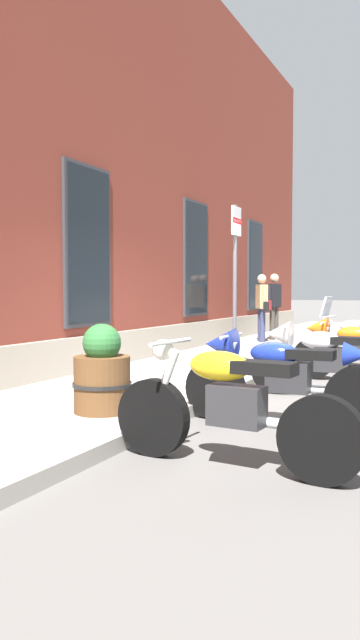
{
  "coord_description": "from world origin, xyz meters",
  "views": [
    {
      "loc": [
        -7.52,
        -2.61,
        1.42
      ],
      "look_at": [
        -0.36,
        0.84,
        1.0
      ],
      "focal_mm": 32.38,
      "sensor_mm": 36.0,
      "label": 1
    }
  ],
  "objects_px": {
    "pedestrian_dark_jacket": "(274,303)",
    "motorcycle_blue_sport": "(276,373)",
    "motorcycle_yellow_naked": "(229,407)",
    "motorcycle_orange_sport": "(355,347)",
    "motorcycle_white_sport": "(322,356)",
    "pedestrian_tan_coat": "(262,304)",
    "parking_sign": "(235,265)",
    "barrel_planter": "(102,375)"
  },
  "relations": [
    {
      "from": "motorcycle_blue_sport",
      "to": "parking_sign",
      "type": "height_order",
      "value": "parking_sign"
    },
    {
      "from": "motorcycle_white_sport",
      "to": "motorcycle_blue_sport",
      "type": "bearing_deg",
      "value": 176.7
    },
    {
      "from": "pedestrian_dark_jacket",
      "to": "motorcycle_white_sport",
      "type": "bearing_deg",
      "value": -158.47
    },
    {
      "from": "pedestrian_tan_coat",
      "to": "parking_sign",
      "type": "height_order",
      "value": "parking_sign"
    },
    {
      "from": "pedestrian_tan_coat",
      "to": "parking_sign",
      "type": "bearing_deg",
      "value": -166.93
    },
    {
      "from": "motorcycle_orange_sport",
      "to": "pedestrian_dark_jacket",
      "type": "distance_m",
      "value": 5.87
    },
    {
      "from": "motorcycle_blue_sport",
      "to": "motorcycle_white_sport",
      "type": "distance_m",
      "value": 1.8
    },
    {
      "from": "pedestrian_dark_jacket",
      "to": "barrel_planter",
      "type": "distance_m",
      "value": 9.3
    },
    {
      "from": "pedestrian_tan_coat",
      "to": "barrel_planter",
      "type": "height_order",
      "value": "pedestrian_tan_coat"
    },
    {
      "from": "parking_sign",
      "to": "pedestrian_tan_coat",
      "type": "bearing_deg",
      "value": 13.07
    },
    {
      "from": "motorcycle_blue_sport",
      "to": "parking_sign",
      "type": "bearing_deg",
      "value": 28.44
    },
    {
      "from": "motorcycle_white_sport",
      "to": "pedestrian_tan_coat",
      "type": "bearing_deg",
      "value": 24.68
    },
    {
      "from": "motorcycle_yellow_naked",
      "to": "motorcycle_orange_sport",
      "type": "height_order",
      "value": "motorcycle_yellow_naked"
    },
    {
      "from": "motorcycle_yellow_naked",
      "to": "motorcycle_blue_sport",
      "type": "height_order",
      "value": "motorcycle_yellow_naked"
    },
    {
      "from": "parking_sign",
      "to": "motorcycle_blue_sport",
      "type": "bearing_deg",
      "value": -151.56
    },
    {
      "from": "pedestrian_dark_jacket",
      "to": "barrel_planter",
      "type": "bearing_deg",
      "value": -174.5
    },
    {
      "from": "pedestrian_dark_jacket",
      "to": "motorcycle_blue_sport",
      "type": "bearing_deg",
      "value": -163.41
    },
    {
      "from": "pedestrian_tan_coat",
      "to": "motorcycle_yellow_naked",
      "type": "bearing_deg",
      "value": -163.87
    },
    {
      "from": "motorcycle_yellow_naked",
      "to": "parking_sign",
      "type": "relative_size",
      "value": 0.82
    },
    {
      "from": "pedestrian_dark_jacket",
      "to": "parking_sign",
      "type": "bearing_deg",
      "value": -169.44
    },
    {
      "from": "motorcycle_yellow_naked",
      "to": "pedestrian_dark_jacket",
      "type": "xyz_separation_m",
      "value": [
        10.01,
        2.59,
        0.59
      ]
    },
    {
      "from": "motorcycle_yellow_naked",
      "to": "parking_sign",
      "type": "height_order",
      "value": "parking_sign"
    },
    {
      "from": "motorcycle_blue_sport",
      "to": "pedestrian_tan_coat",
      "type": "height_order",
      "value": "pedestrian_tan_coat"
    },
    {
      "from": "motorcycle_blue_sport",
      "to": "barrel_planter",
      "type": "xyz_separation_m",
      "value": [
        -0.82,
        1.62,
        -0.01
      ]
    },
    {
      "from": "parking_sign",
      "to": "barrel_planter",
      "type": "relative_size",
      "value": 2.8
    },
    {
      "from": "pedestrian_tan_coat",
      "to": "motorcycle_white_sport",
      "type": "bearing_deg",
      "value": -155.32
    },
    {
      "from": "motorcycle_yellow_naked",
      "to": "motorcycle_orange_sport",
      "type": "relative_size",
      "value": 1.01
    },
    {
      "from": "pedestrian_tan_coat",
      "to": "parking_sign",
      "type": "relative_size",
      "value": 0.64
    },
    {
      "from": "motorcycle_yellow_naked",
      "to": "pedestrian_tan_coat",
      "type": "distance_m",
      "value": 9.67
    },
    {
      "from": "motorcycle_yellow_naked",
      "to": "pedestrian_dark_jacket",
      "type": "relative_size",
      "value": 1.27
    },
    {
      "from": "motorcycle_yellow_naked",
      "to": "motorcycle_white_sport",
      "type": "height_order",
      "value": "motorcycle_yellow_naked"
    },
    {
      "from": "motorcycle_orange_sport",
      "to": "pedestrian_tan_coat",
      "type": "bearing_deg",
      "value": 33.42
    },
    {
      "from": "motorcycle_orange_sport",
      "to": "parking_sign",
      "type": "distance_m",
      "value": 2.24
    },
    {
      "from": "motorcycle_white_sport",
      "to": "barrel_planter",
      "type": "xyz_separation_m",
      "value": [
        -2.61,
        1.72,
        -0.01
      ]
    },
    {
      "from": "motorcycle_yellow_naked",
      "to": "barrel_planter",
      "type": "xyz_separation_m",
      "value": [
        0.77,
        1.7,
        0.04
      ]
    },
    {
      "from": "motorcycle_orange_sport",
      "to": "barrel_planter",
      "type": "bearing_deg",
      "value": 155.02
    },
    {
      "from": "motorcycle_yellow_naked",
      "to": "motorcycle_blue_sport",
      "type": "distance_m",
      "value": 1.59
    },
    {
      "from": "motorcycle_orange_sport",
      "to": "parking_sign",
      "type": "height_order",
      "value": "parking_sign"
    },
    {
      "from": "motorcycle_yellow_naked",
      "to": "parking_sign",
      "type": "bearing_deg",
      "value": 19.65
    },
    {
      "from": "motorcycle_orange_sport",
      "to": "pedestrian_dark_jacket",
      "type": "relative_size",
      "value": 1.25
    },
    {
      "from": "parking_sign",
      "to": "barrel_planter",
      "type": "xyz_separation_m",
      "value": [
        -3.46,
        0.19,
        -1.27
      ]
    },
    {
      "from": "motorcycle_orange_sport",
      "to": "barrel_planter",
      "type": "height_order",
      "value": "barrel_planter"
    }
  ]
}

